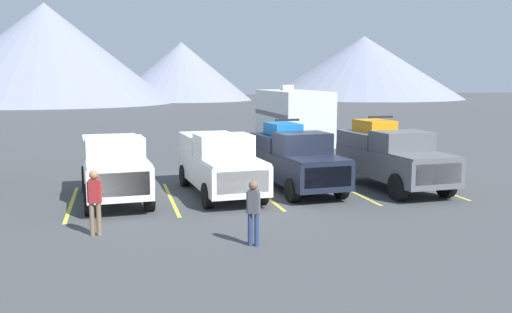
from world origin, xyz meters
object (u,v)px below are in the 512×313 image
(pickup_truck_d, at_px, (391,156))
(camper_trailer_a, at_px, (292,117))
(pickup_truck_b, at_px, (219,162))
(person_a, at_px, (253,209))
(person_b, at_px, (95,198))
(pickup_truck_a, at_px, (114,166))
(pickup_truck_c, at_px, (295,158))

(pickup_truck_d, relative_size, camper_trailer_a, 0.67)
(pickup_truck_b, xyz_separation_m, camper_trailer_a, (6.03, 10.67, 0.80))
(pickup_truck_b, bearing_deg, pickup_truck_d, -4.34)
(pickup_truck_b, distance_m, person_a, 6.45)
(person_b, bearing_deg, person_a, -26.26)
(pickup_truck_a, height_order, pickup_truck_b, pickup_truck_a)
(pickup_truck_a, height_order, pickup_truck_c, pickup_truck_c)
(pickup_truck_a, height_order, pickup_truck_d, pickup_truck_d)
(camper_trailer_a, distance_m, person_b, 18.31)
(pickup_truck_a, bearing_deg, pickup_truck_b, 3.70)
(camper_trailer_a, bearing_deg, pickup_truck_b, -119.47)
(pickup_truck_b, relative_size, person_b, 3.38)
(pickup_truck_d, bearing_deg, pickup_truck_c, 170.28)
(pickup_truck_a, relative_size, camper_trailer_a, 0.65)
(pickup_truck_d, distance_m, person_a, 8.94)
(pickup_truck_d, bearing_deg, camper_trailer_a, 91.73)
(pickup_truck_d, height_order, person_b, pickup_truck_d)
(pickup_truck_c, relative_size, person_a, 3.42)
(pickup_truck_a, relative_size, person_a, 3.35)
(camper_trailer_a, distance_m, person_a, 18.27)
(pickup_truck_b, xyz_separation_m, person_a, (-0.30, -6.44, -0.21))
(pickup_truck_a, bearing_deg, person_b, -96.41)
(person_b, bearing_deg, pickup_truck_c, 34.29)
(pickup_truck_a, bearing_deg, pickup_truck_d, -1.45)
(pickup_truck_b, relative_size, camper_trailer_a, 0.70)
(pickup_truck_a, distance_m, camper_trailer_a, 14.55)
(pickup_truck_b, height_order, pickup_truck_d, pickup_truck_d)
(pickup_truck_d, distance_m, person_b, 11.21)
(pickup_truck_b, relative_size, pickup_truck_d, 1.04)
(pickup_truck_b, xyz_separation_m, pickup_truck_d, (6.37, -0.48, 0.08))
(pickup_truck_c, distance_m, person_b, 8.35)
(pickup_truck_d, bearing_deg, person_b, -158.53)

